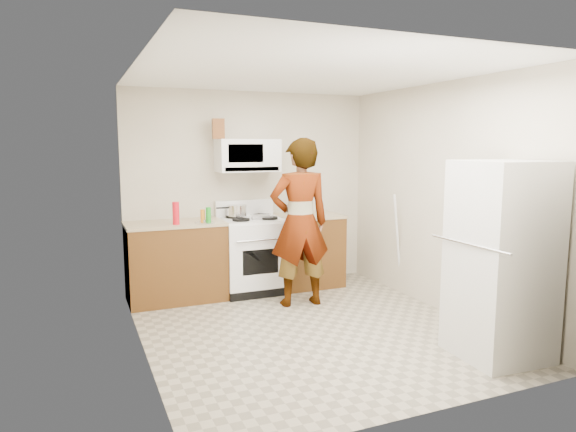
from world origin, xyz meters
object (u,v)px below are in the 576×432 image
kettle (295,207)px  fridge (501,260)px  microwave (247,155)px  saucepan (237,211)px  person (300,223)px  gas_range (252,254)px

kettle → fridge: bearing=-84.5°
microwave → kettle: 0.97m
microwave → saucepan: bearing=-178.2°
person → gas_range: bearing=-59.2°
microwave → fridge: microwave is taller
microwave → gas_range: bearing=-90.0°
person → saucepan: 0.96m
gas_range → person: 0.91m
saucepan → kettle: bearing=6.1°
fridge → kettle: fridge is taller
gas_range → kettle: size_ratio=6.69×
person → fridge: 2.24m
gas_range → fridge: 3.04m
person → kettle: (0.34, 0.92, 0.07)m
microwave → person: person is taller
gas_range → fridge: size_ratio=0.66×
microwave → fridge: (1.33, -2.84, -0.85)m
person → saucepan: size_ratio=8.00×
gas_range → saucepan: (-0.15, 0.12, 0.53)m
gas_range → saucepan: bearing=140.2°
kettle → saucepan: (-0.83, -0.09, -0.00)m
kettle → microwave: bearing=-180.0°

